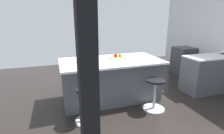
# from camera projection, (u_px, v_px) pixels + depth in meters

# --- Properties ---
(ground_plane) EXTENTS (7.62, 7.62, 0.00)m
(ground_plane) POSITION_uv_depth(u_px,v_px,m) (128.00, 102.00, 3.85)
(ground_plane) COLOR black
(sink_cabinet) EXTENTS (2.06, 0.60, 1.19)m
(sink_cabinet) POSITION_uv_depth(u_px,v_px,m) (221.00, 72.00, 4.46)
(sink_cabinet) COLOR #4C5156
(sink_cabinet) RESTS_ON ground_plane
(oven_range) EXTENTS (0.60, 0.61, 0.88)m
(oven_range) POSITION_uv_depth(u_px,v_px,m) (183.00, 61.00, 5.73)
(oven_range) COLOR #38383D
(oven_range) RESTS_ON ground_plane
(kitchen_island) EXTENTS (2.17, 1.13, 0.93)m
(kitchen_island) POSITION_uv_depth(u_px,v_px,m) (111.00, 80.00, 3.89)
(kitchen_island) COLOR #4C5156
(kitchen_island) RESTS_ON ground_plane
(stool_by_window) EXTENTS (0.44, 0.44, 0.65)m
(stool_by_window) POSITION_uv_depth(u_px,v_px,m) (154.00, 96.00, 3.46)
(stool_by_window) COLOR #B7B7BC
(stool_by_window) RESTS_ON ground_plane
(stool_middle) EXTENTS (0.44, 0.44, 0.65)m
(stool_middle) POSITION_uv_depth(u_px,v_px,m) (87.00, 106.00, 3.05)
(stool_middle) COLOR #B7B7BC
(stool_middle) RESTS_ON ground_plane
(cutting_board) EXTENTS (0.36, 0.24, 0.02)m
(cutting_board) POSITION_uv_depth(u_px,v_px,m) (118.00, 57.00, 3.92)
(cutting_board) COLOR tan
(cutting_board) RESTS_ON kitchen_island
(apple_green) EXTENTS (0.08, 0.08, 0.08)m
(apple_green) POSITION_uv_depth(u_px,v_px,m) (120.00, 55.00, 3.97)
(apple_green) COLOR #609E2D
(apple_green) RESTS_ON cutting_board
(apple_red) EXTENTS (0.09, 0.09, 0.09)m
(apple_red) POSITION_uv_depth(u_px,v_px,m) (116.00, 55.00, 3.91)
(apple_red) COLOR red
(apple_red) RESTS_ON cutting_board
(water_bottle) EXTENTS (0.06, 0.06, 0.31)m
(water_bottle) POSITION_uv_depth(u_px,v_px,m) (79.00, 57.00, 3.50)
(water_bottle) COLOR silver
(water_bottle) RESTS_ON kitchen_island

